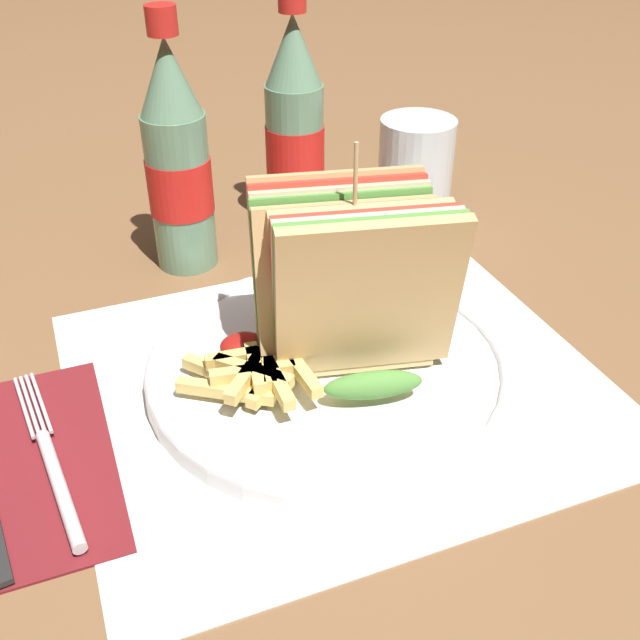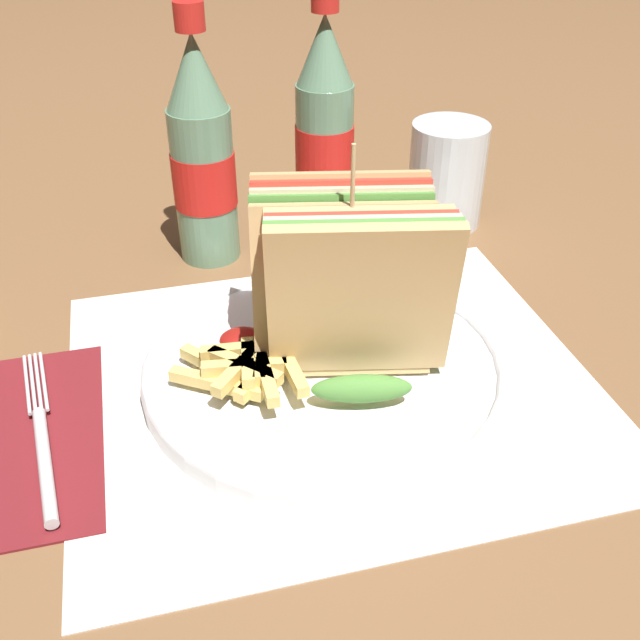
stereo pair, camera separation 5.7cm
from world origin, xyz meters
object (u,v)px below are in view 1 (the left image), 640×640
fork (54,469)px  coke_bottle_near (178,164)px  coke_bottle_far (295,130)px  glass_near (415,175)px  club_sandwich (353,284)px  plate_main (330,366)px

fork → coke_bottle_near: 0.30m
fork → coke_bottle_far: coke_bottle_far is taller
coke_bottle_far → glass_near: (0.12, -0.03, -0.05)m
club_sandwich → glass_near: club_sandwich is taller
plate_main → fork: (-0.21, -0.03, -0.00)m
coke_bottle_near → fork: bearing=-120.6°
plate_main → club_sandwich: bearing=-8.3°
club_sandwich → glass_near: (0.17, 0.23, -0.03)m
plate_main → club_sandwich: (0.02, -0.00, 0.07)m
plate_main → fork: 0.21m
glass_near → fork: bearing=-146.8°
coke_bottle_far → coke_bottle_near: bearing=-162.1°
club_sandwich → coke_bottle_far: size_ratio=0.73×
coke_bottle_far → glass_near: coke_bottle_far is taller
fork → glass_near: (0.39, 0.26, 0.04)m
fork → coke_bottle_near: coke_bottle_near is taller
club_sandwich → plate_main: bearing=171.7°
plate_main → coke_bottle_near: bearing=105.6°
club_sandwich → coke_bottle_far: coke_bottle_far is taller
coke_bottle_near → coke_bottle_far: size_ratio=1.00×
coke_bottle_near → coke_bottle_far: (0.13, 0.04, 0.00)m
club_sandwich → fork: (-0.22, -0.03, -0.07)m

